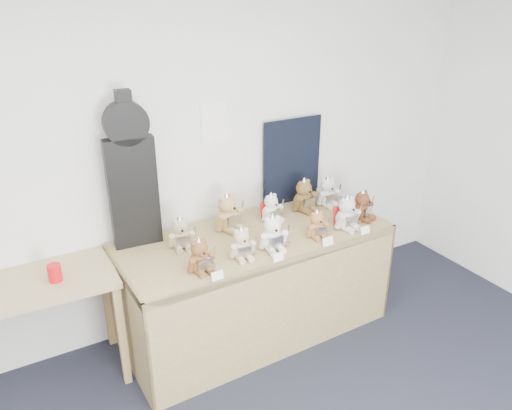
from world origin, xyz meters
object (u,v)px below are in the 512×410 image
teddy_back_centre_right (271,209)px  teddy_back_right (304,197)px  teddy_front_far_right (347,214)px  teddy_back_centre_left (228,214)px  teddy_back_left (181,234)px  guitar_case (131,173)px  red_cup (55,273)px  teddy_front_end (362,207)px  teddy_back_end (328,193)px  teddy_front_centre (273,234)px  side_table (38,299)px  display_table (261,261)px  teddy_front_left (242,244)px  teddy_front_far_left (200,257)px  teddy_front_right (317,225)px

teddy_back_centre_right → teddy_back_right: 0.33m
teddy_front_far_right → teddy_back_centre_left: 0.88m
teddy_back_left → guitar_case: bearing=148.2°
red_cup → teddy_front_end: bearing=-7.4°
teddy_back_end → teddy_front_centre: bearing=-153.0°
teddy_back_end → side_table: bearing=179.1°
teddy_front_far_right → teddy_back_centre_right: size_ratio=1.17×
teddy_back_left → teddy_back_centre_left: 0.42m
guitar_case → teddy_front_far_right: (1.43, -0.53, -0.41)m
teddy_back_centre_left → teddy_back_end: teddy_back_centre_left is taller
display_table → teddy_back_end: 0.87m
teddy_front_left → teddy_back_centre_left: bearing=80.2°
guitar_case → teddy_back_left: guitar_case is taller
teddy_back_left → teddy_back_right: size_ratio=0.85×
teddy_front_left → teddy_front_centre: size_ratio=0.88×
display_table → teddy_front_end: bearing=-7.3°
red_cup → teddy_front_far_left: size_ratio=0.45×
red_cup → teddy_front_far_right: bearing=-9.8°
side_table → teddy_front_right: (1.87, -0.41, 0.24)m
teddy_front_right → teddy_back_end: 0.59m
red_cup → teddy_back_left: teddy_back_left is taller
teddy_back_end → display_table: bearing=-162.6°
teddy_front_left → teddy_front_centre: (0.24, 0.00, 0.01)m
side_table → teddy_front_far_left: bearing=-22.5°
side_table → teddy_back_end: bearing=2.2°
teddy_front_centre → teddy_back_centre_right: 0.46m
teddy_front_left → teddy_front_far_right: teddy_front_far_right is taller
side_table → teddy_back_end: size_ratio=3.68×
teddy_front_centre → teddy_front_end: (0.85, 0.07, -0.01)m
teddy_back_right → teddy_back_end: teddy_back_right is taller
teddy_back_centre_left → teddy_back_right: bearing=-17.8°
teddy_back_left → teddy_back_centre_left: size_ratio=0.79×
display_table → teddy_front_left: teddy_front_left is taller
teddy_back_end → teddy_back_centre_left: bearing=178.8°
guitar_case → teddy_back_left: size_ratio=4.28×
teddy_back_left → teddy_front_end: bearing=-2.5°
red_cup → teddy_front_far_right: size_ratio=0.39×
teddy_back_centre_left → guitar_case: bearing=151.4°
teddy_back_end → red_cup: bearing=-179.4°
teddy_front_far_left → teddy_back_end: bearing=11.9°
teddy_back_right → guitar_case: bearing=164.9°
teddy_back_centre_left → teddy_front_centre: bearing=-90.9°
teddy_front_left → teddy_front_right: size_ratio=1.08×
teddy_back_centre_right → teddy_front_centre: bearing=-131.5°
teddy_front_far_right → side_table: bearing=164.1°
teddy_front_left → teddy_back_centre_right: (0.47, 0.40, -0.00)m
display_table → teddy_back_left: 0.63m
teddy_front_left → teddy_back_right: (0.80, 0.43, 0.02)m
teddy_front_far_left → teddy_back_right: bearing=15.7°
red_cup → teddy_back_right: size_ratio=0.38×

